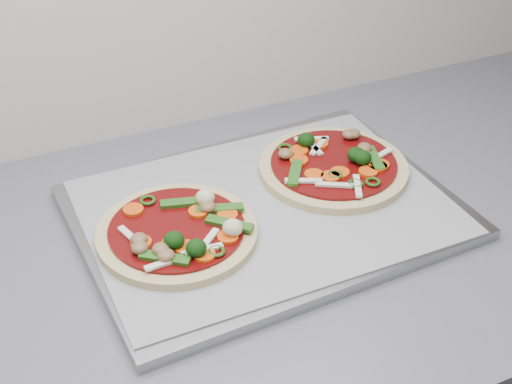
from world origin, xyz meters
name	(u,v)px	position (x,y,z in m)	size (l,w,h in m)	color
countertop	(435,197)	(0.00, 1.30, 0.88)	(3.60, 0.60, 0.04)	slate
baking_tray	(266,212)	(-0.24, 1.33, 0.91)	(0.46, 0.34, 0.01)	#97979C
parchment	(266,207)	(-0.24, 1.33, 0.92)	(0.44, 0.32, 0.00)	#939398
pizza_left	(179,232)	(-0.36, 1.32, 0.93)	(0.25, 0.25, 0.03)	tan
pizza_right	(335,165)	(-0.12, 1.37, 0.93)	(0.25, 0.25, 0.03)	tan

